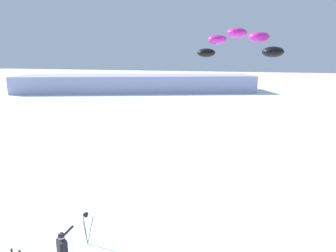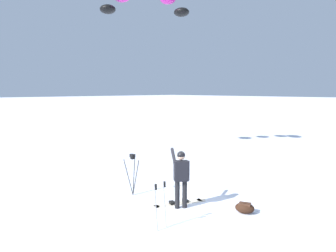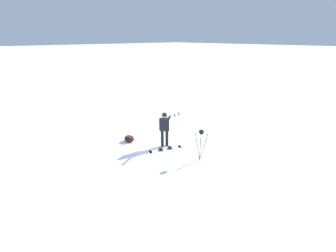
% 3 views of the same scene
% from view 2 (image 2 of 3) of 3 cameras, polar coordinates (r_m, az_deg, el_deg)
% --- Properties ---
extents(ground_plane, '(300.00, 300.00, 0.00)m').
position_cam_2_polar(ground_plane, '(9.92, 4.24, -13.84)').
color(ground_plane, white).
extents(snowboarder, '(0.48, 0.77, 1.71)m').
position_cam_2_polar(snowboarder, '(9.44, 2.31, -8.36)').
color(snowboarder, black).
rests_on(snowboarder, ground_plane).
extents(snowboard, '(1.70, 0.85, 0.10)m').
position_cam_2_polar(snowboard, '(10.07, 1.91, -13.38)').
color(snowboard, beige).
rests_on(snowboard, ground_plane).
extents(traction_kite, '(4.43, 3.53, 1.31)m').
position_cam_2_polar(traction_kite, '(18.16, -4.04, 20.91)').
color(traction_kite, black).
extents(gear_bag_large, '(0.54, 0.63, 0.29)m').
position_cam_2_polar(gear_bag_large, '(9.54, 13.37, -13.84)').
color(gear_bag_large, black).
rests_on(gear_bag_large, ground_plane).
extents(camera_tripod, '(0.50, 0.47, 1.36)m').
position_cam_2_polar(camera_tripod, '(10.64, -6.26, -6.99)').
color(camera_tripod, '#262628').
rests_on(camera_tripod, ground_plane).
extents(ski_poles, '(0.36, 0.15, 1.16)m').
position_cam_2_polar(ski_poles, '(8.17, -1.35, -12.63)').
color(ski_poles, gray).
rests_on(ski_poles, ground_plane).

